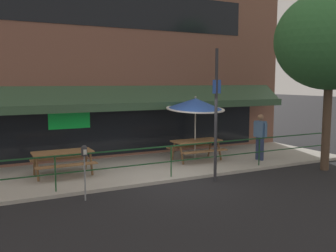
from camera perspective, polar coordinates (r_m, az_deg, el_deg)
The scene contains 11 objects.
ground_plane at distance 11.36m, azimuth 1.18°, elevation -8.54°, with size 120.00×120.00×0.00m, color black.
patio_deck at distance 13.09m, azimuth -2.98°, elevation -6.26°, with size 15.00×4.00×0.10m, color #ADA89E.
restaurant_building at distance 14.86m, azimuth -6.64°, elevation 10.74°, with size 15.00×1.60×8.14m.
patio_railing at distance 11.44m, azimuth 0.48°, elevation -4.32°, with size 13.84×0.04×0.97m.
picnic_table_left at distance 12.02m, azimuth -15.74°, elevation -4.49°, with size 1.80×1.42×0.76m.
picnic_table_centre at distance 13.83m, azimuth 4.37°, elevation -2.80°, with size 1.80×1.42×0.76m.
patio_umbrella_centre at distance 13.75m, azimuth 4.20°, elevation 3.33°, with size 2.14×2.14×2.38m.
pedestrian_walking at distance 14.26m, azimuth 13.86°, elevation -1.26°, with size 0.30×0.61×1.71m.
parking_meter_near at distance 9.63m, azimuth -12.63°, elevation -4.47°, with size 0.15×0.16×1.42m.
street_sign_pole at distance 11.19m, azimuth 7.32°, elevation 1.79°, with size 0.28×0.09×3.96m.
street_tree_curbside at distance 13.79m, azimuth 24.13°, elevation 12.66°, with size 3.82×3.44×6.55m.
Camera 1 is at (-5.18, -9.66, 2.99)m, focal length 40.00 mm.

